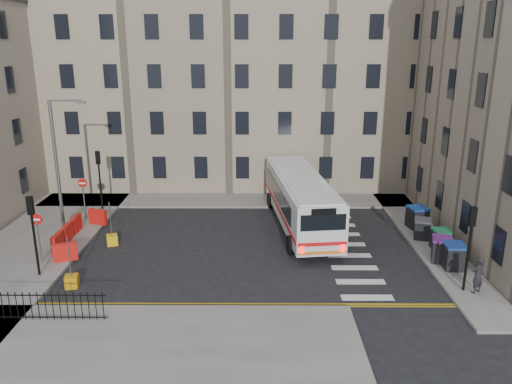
{
  "coord_description": "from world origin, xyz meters",
  "views": [
    {
      "loc": [
        -1.04,
        -26.68,
        11.24
      ],
      "look_at": [
        -1.18,
        1.02,
        3.0
      ],
      "focal_mm": 35.0,
      "sensor_mm": 36.0,
      "label": 1
    }
  ],
  "objects_px": {
    "wheelie_bin_c": "(441,240)",
    "wheelie_bin_e": "(417,217)",
    "streetlamp": "(57,165)",
    "wheelie_bin_a": "(454,256)",
    "wheelie_bin_b": "(442,249)",
    "bollard_yellow": "(112,240)",
    "bus": "(300,199)",
    "bollard_chevron": "(72,281)",
    "pedestrian": "(478,275)",
    "wheelie_bin_d": "(422,228)"
  },
  "relations": [
    {
      "from": "wheelie_bin_a",
      "to": "wheelie_bin_b",
      "type": "relative_size",
      "value": 0.92
    },
    {
      "from": "bus",
      "to": "wheelie_bin_a",
      "type": "xyz_separation_m",
      "value": [
        7.39,
        -6.43,
        -1.07
      ]
    },
    {
      "from": "wheelie_bin_e",
      "to": "bollard_yellow",
      "type": "relative_size",
      "value": 2.37
    },
    {
      "from": "wheelie_bin_a",
      "to": "bollard_yellow",
      "type": "height_order",
      "value": "wheelie_bin_a"
    },
    {
      "from": "streetlamp",
      "to": "pedestrian",
      "type": "bearing_deg",
      "value": -19.35
    },
    {
      "from": "wheelie_bin_a",
      "to": "bollard_yellow",
      "type": "distance_m",
      "value": 18.85
    },
    {
      "from": "streetlamp",
      "to": "bollard_chevron",
      "type": "height_order",
      "value": "streetlamp"
    },
    {
      "from": "wheelie_bin_b",
      "to": "pedestrian",
      "type": "bearing_deg",
      "value": -67.01
    },
    {
      "from": "wheelie_bin_c",
      "to": "wheelie_bin_d",
      "type": "distance_m",
      "value": 1.8
    },
    {
      "from": "streetlamp",
      "to": "wheelie_bin_c",
      "type": "relative_size",
      "value": 6.97
    },
    {
      "from": "bus",
      "to": "wheelie_bin_e",
      "type": "distance_m",
      "value": 7.4
    },
    {
      "from": "streetlamp",
      "to": "wheelie_bin_b",
      "type": "xyz_separation_m",
      "value": [
        21.68,
        -4.21,
        -3.53
      ]
    },
    {
      "from": "wheelie_bin_e",
      "to": "bollard_yellow",
      "type": "xyz_separation_m",
      "value": [
        -18.46,
        -2.53,
        -0.53
      ]
    },
    {
      "from": "wheelie_bin_a",
      "to": "bollard_yellow",
      "type": "bearing_deg",
      "value": 172.43
    },
    {
      "from": "wheelie_bin_e",
      "to": "pedestrian",
      "type": "height_order",
      "value": "pedestrian"
    },
    {
      "from": "bus",
      "to": "pedestrian",
      "type": "height_order",
      "value": "bus"
    },
    {
      "from": "wheelie_bin_c",
      "to": "bollard_chevron",
      "type": "xyz_separation_m",
      "value": [
        -19.2,
        -4.34,
        -0.44
      ]
    },
    {
      "from": "wheelie_bin_e",
      "to": "bollard_yellow",
      "type": "distance_m",
      "value": 18.64
    },
    {
      "from": "wheelie_bin_a",
      "to": "wheelie_bin_b",
      "type": "bearing_deg",
      "value": 112.08
    },
    {
      "from": "bus",
      "to": "pedestrian",
      "type": "relative_size",
      "value": 6.89
    },
    {
      "from": "streetlamp",
      "to": "wheelie_bin_e",
      "type": "bearing_deg",
      "value": 2.1
    },
    {
      "from": "wheelie_bin_b",
      "to": "streetlamp",
      "type": "bearing_deg",
      "value": -174.31
    },
    {
      "from": "streetlamp",
      "to": "pedestrian",
      "type": "distance_m",
      "value": 23.63
    },
    {
      "from": "wheelie_bin_c",
      "to": "wheelie_bin_e",
      "type": "bearing_deg",
      "value": 88.26
    },
    {
      "from": "bus",
      "to": "wheelie_bin_c",
      "type": "distance_m",
      "value": 8.67
    },
    {
      "from": "wheelie_bin_a",
      "to": "wheelie_bin_e",
      "type": "xyz_separation_m",
      "value": [
        -0.08,
        5.89,
        0.02
      ]
    },
    {
      "from": "wheelie_bin_d",
      "to": "wheelie_bin_e",
      "type": "xyz_separation_m",
      "value": [
        0.23,
        1.75,
        0.09
      ]
    },
    {
      "from": "bus",
      "to": "bollard_chevron",
      "type": "height_order",
      "value": "bus"
    },
    {
      "from": "bus",
      "to": "wheelie_bin_b",
      "type": "bearing_deg",
      "value": -44.85
    },
    {
      "from": "wheelie_bin_b",
      "to": "bollard_yellow",
      "type": "distance_m",
      "value": 18.41
    },
    {
      "from": "streetlamp",
      "to": "wheelie_bin_b",
      "type": "relative_size",
      "value": 5.71
    },
    {
      "from": "streetlamp",
      "to": "wheelie_bin_c",
      "type": "height_order",
      "value": "streetlamp"
    },
    {
      "from": "wheelie_bin_a",
      "to": "wheelie_bin_b",
      "type": "xyz_separation_m",
      "value": [
        -0.31,
        0.87,
        -0.01
      ]
    },
    {
      "from": "wheelie_bin_a",
      "to": "wheelie_bin_b",
      "type": "height_order",
      "value": "wheelie_bin_a"
    },
    {
      "from": "wheelie_bin_e",
      "to": "pedestrian",
      "type": "bearing_deg",
      "value": -100.57
    },
    {
      "from": "bollard_yellow",
      "to": "bollard_chevron",
      "type": "height_order",
      "value": "same"
    },
    {
      "from": "streetlamp",
      "to": "wheelie_bin_e",
      "type": "distance_m",
      "value": 22.2
    },
    {
      "from": "wheelie_bin_b",
      "to": "bollard_yellow",
      "type": "height_order",
      "value": "wheelie_bin_b"
    },
    {
      "from": "bus",
      "to": "wheelie_bin_c",
      "type": "bearing_deg",
      "value": -34.56
    },
    {
      "from": "streetlamp",
      "to": "wheelie_bin_c",
      "type": "bearing_deg",
      "value": -6.85
    },
    {
      "from": "wheelie_bin_b",
      "to": "bollard_chevron",
      "type": "bearing_deg",
      "value": -154.8
    },
    {
      "from": "bus",
      "to": "bollard_yellow",
      "type": "distance_m",
      "value": 11.68
    },
    {
      "from": "wheelie_bin_b",
      "to": "wheelie_bin_c",
      "type": "height_order",
      "value": "wheelie_bin_b"
    },
    {
      "from": "wheelie_bin_d",
      "to": "pedestrian",
      "type": "bearing_deg",
      "value": -70.0
    },
    {
      "from": "streetlamp",
      "to": "wheelie_bin_d",
      "type": "bearing_deg",
      "value": -2.49
    },
    {
      "from": "wheelie_bin_b",
      "to": "pedestrian",
      "type": "distance_m",
      "value": 3.57
    },
    {
      "from": "bus",
      "to": "bollard_yellow",
      "type": "xyz_separation_m",
      "value": [
        -11.15,
        -3.07,
        -1.58
      ]
    },
    {
      "from": "bus",
      "to": "pedestrian",
      "type": "xyz_separation_m",
      "value": [
        7.47,
        -9.1,
        -0.84
      ]
    },
    {
      "from": "wheelie_bin_a",
      "to": "pedestrian",
      "type": "relative_size",
      "value": 0.74
    },
    {
      "from": "pedestrian",
      "to": "wheelie_bin_a",
      "type": "bearing_deg",
      "value": -119.44
    }
  ]
}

